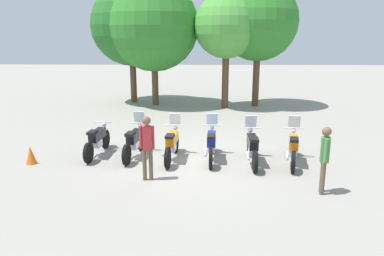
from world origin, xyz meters
TOP-DOWN VIEW (x-y plane):
  - ground_plane at (0.00, 0.00)m, footprint 80.00×80.00m
  - motorcycle_0 at (-3.08, 0.43)m, footprint 0.62×2.19m
  - motorcycle_1 at (-1.84, 0.28)m, footprint 0.66×2.19m
  - motorcycle_2 at (-0.61, 0.04)m, footprint 0.62×2.19m
  - motorcycle_3 at (0.61, 0.05)m, footprint 0.62×2.19m
  - motorcycle_4 at (1.85, -0.25)m, footprint 0.62×2.19m
  - motorcycle_5 at (3.08, -0.26)m, footprint 0.78×2.16m
  - person_0 at (-1.14, -1.68)m, footprint 0.40×0.25m
  - person_1 at (3.27, -2.43)m, footprint 0.27×0.41m
  - tree_0 at (-3.66, 10.33)m, footprint 4.53×4.53m
  - tree_1 at (-2.27, 9.42)m, footprint 4.88×4.88m
  - tree_2 at (1.61, 8.69)m, footprint 3.38×3.38m
  - tree_3 at (3.35, 9.31)m, footprint 4.20×4.20m
  - traffic_cone at (-4.87, -0.49)m, footprint 0.32×0.32m

SIDE VIEW (x-z plane):
  - ground_plane at x=0.00m, z-range 0.00..0.00m
  - traffic_cone at x=-4.87m, z-range 0.00..0.55m
  - motorcycle_0 at x=-3.08m, z-range 0.01..1.00m
  - motorcycle_1 at x=-1.84m, z-range -0.17..1.20m
  - motorcycle_2 at x=-0.61m, z-range -0.17..1.20m
  - motorcycle_3 at x=0.61m, z-range -0.17..1.20m
  - motorcycle_4 at x=1.85m, z-range -0.17..1.20m
  - motorcycle_5 at x=3.08m, z-range -0.17..1.20m
  - person_1 at x=3.27m, z-range 0.14..1.83m
  - person_0 at x=-1.14m, z-range 0.16..1.92m
  - tree_2 at x=1.61m, z-range 1.29..7.30m
  - tree_1 at x=-2.27m, z-range 0.93..7.70m
  - tree_0 at x=-3.66m, z-range 1.05..7.71m
  - tree_3 at x=3.35m, z-range 1.21..7.87m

